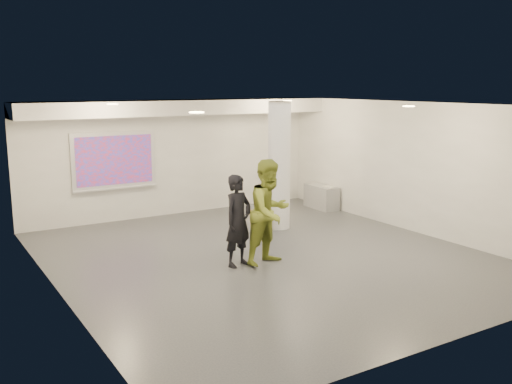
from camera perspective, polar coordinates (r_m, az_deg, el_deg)
floor at (r=11.45m, az=1.06°, el=-6.48°), size 8.00×9.00×0.01m
ceiling at (r=10.94m, az=1.11°, el=8.70°), size 8.00×9.00×0.01m
wall_back at (r=15.04m, az=-8.22°, el=3.43°), size 8.00×0.01×3.00m
wall_front at (r=7.78m, az=19.30°, el=-3.95°), size 8.00×0.01×3.00m
wall_left at (r=9.59m, az=-19.49°, el=-1.26°), size 0.01×9.00×3.00m
wall_right at (r=13.65m, az=15.38°, el=2.41°), size 0.01×9.00×3.00m
soffit_band at (r=14.43m, az=-7.49°, el=8.40°), size 8.00×1.10×0.36m
downlight_nw at (r=12.28m, az=-14.17°, el=8.52°), size 0.22×0.22×0.02m
downlight_ne at (r=14.24m, az=3.16°, el=9.09°), size 0.22×0.22×0.02m
downlight_sw at (r=8.56m, az=-5.95°, el=7.93°), size 0.22×0.22×0.02m
downlight_se at (r=11.19m, az=15.02°, el=8.28°), size 0.22×0.22×0.02m
column at (r=13.40m, az=2.33°, el=2.64°), size 0.52×0.52×3.00m
projection_screen at (r=14.44m, az=-13.99°, el=3.03°), size 2.10×0.13×1.42m
credenza at (r=15.84m, az=6.55°, el=-0.49°), size 0.50×1.11×0.64m
papers_stack at (r=15.61m, az=7.30°, el=0.54°), size 0.28×0.33×0.02m
cardboard_back at (r=13.35m, az=0.39°, el=-2.81°), size 0.48×0.21×0.52m
cardboard_front at (r=13.18m, az=0.38°, el=-3.05°), size 0.47×0.24×0.49m
woman at (r=10.69m, az=-1.79°, el=-2.89°), size 0.73×0.60×1.74m
man at (r=10.79m, az=1.38°, el=-2.01°), size 1.14×0.98×2.01m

